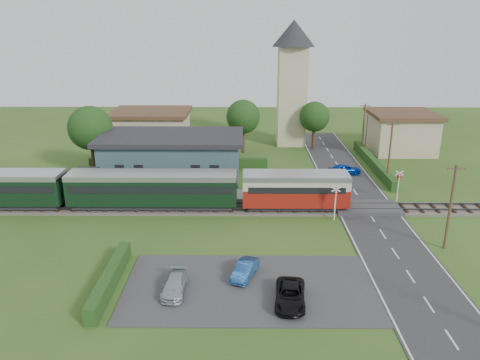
{
  "coord_description": "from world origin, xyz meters",
  "views": [
    {
      "loc": [
        -1.89,
        -39.91,
        17.19
      ],
      "look_at": [
        -2.27,
        4.0,
        2.36
      ],
      "focal_mm": 35.0,
      "sensor_mm": 36.0,
      "label": 1
    }
  ],
  "objects_px": {
    "house_west": "(152,130)",
    "crossing_signal_far": "(399,181)",
    "equipment_hut": "(87,182)",
    "crossing_signal_near": "(335,198)",
    "pedestrian_near": "(226,185)",
    "pedestrian_far": "(122,188)",
    "car_park_silver": "(175,285)",
    "car_park_blue": "(245,270)",
    "car_on_road": "(345,169)",
    "house_east": "(401,132)",
    "car_park_dark": "(290,295)",
    "church_tower": "(292,74)",
    "train": "(120,188)",
    "station_building": "(172,157)"
  },
  "relations": [
    {
      "from": "station_building",
      "to": "house_west",
      "type": "bearing_deg",
      "value": 109.65
    },
    {
      "from": "car_park_silver",
      "to": "pedestrian_near",
      "type": "xyz_separation_m",
      "value": [
        2.73,
        18.31,
        0.71
      ]
    },
    {
      "from": "pedestrian_near",
      "to": "crossing_signal_near",
      "type": "bearing_deg",
      "value": 150.06
    },
    {
      "from": "car_park_blue",
      "to": "house_east",
      "type": "bearing_deg",
      "value": 77.42
    },
    {
      "from": "crossing_signal_far",
      "to": "car_park_silver",
      "type": "bearing_deg",
      "value": -139.58
    },
    {
      "from": "house_west",
      "to": "car_park_silver",
      "type": "bearing_deg",
      "value": -77.24
    },
    {
      "from": "station_building",
      "to": "house_east",
      "type": "bearing_deg",
      "value": 23.44
    },
    {
      "from": "train",
      "to": "car_park_dark",
      "type": "xyz_separation_m",
      "value": [
        14.86,
        -15.93,
        -1.53
      ]
    },
    {
      "from": "equipment_hut",
      "to": "car_park_dark",
      "type": "height_order",
      "value": "equipment_hut"
    },
    {
      "from": "station_building",
      "to": "church_tower",
      "type": "xyz_separation_m",
      "value": [
        15.0,
        17.01,
        7.53
      ]
    },
    {
      "from": "car_on_road",
      "to": "house_east",
      "type": "bearing_deg",
      "value": -56.49
    },
    {
      "from": "house_west",
      "to": "crossing_signal_far",
      "type": "relative_size",
      "value": 3.3
    },
    {
      "from": "crossing_signal_near",
      "to": "pedestrian_far",
      "type": "distance_m",
      "value": 21.17
    },
    {
      "from": "equipment_hut",
      "to": "car_on_road",
      "type": "relative_size",
      "value": 0.67
    },
    {
      "from": "car_on_road",
      "to": "car_park_blue",
      "type": "height_order",
      "value": "car_on_road"
    },
    {
      "from": "church_tower",
      "to": "pedestrian_far",
      "type": "height_order",
      "value": "church_tower"
    },
    {
      "from": "pedestrian_far",
      "to": "car_park_silver",
      "type": "bearing_deg",
      "value": -176.05
    },
    {
      "from": "equipment_hut",
      "to": "pedestrian_far",
      "type": "bearing_deg",
      "value": -11.09
    },
    {
      "from": "church_tower",
      "to": "equipment_hut",
      "type": "bearing_deg",
      "value": -135.25
    },
    {
      "from": "house_west",
      "to": "house_east",
      "type": "xyz_separation_m",
      "value": [
        35.0,
        -1.0,
        0.0
      ]
    },
    {
      "from": "car_on_road",
      "to": "pedestrian_near",
      "type": "xyz_separation_m",
      "value": [
        -13.8,
        -7.36,
        0.61
      ]
    },
    {
      "from": "crossing_signal_near",
      "to": "car_on_road",
      "type": "bearing_deg",
      "value": 74.7
    },
    {
      "from": "crossing_signal_far",
      "to": "car_park_blue",
      "type": "distance_m",
      "value": 21.57
    },
    {
      "from": "car_park_dark",
      "to": "pedestrian_near",
      "type": "distance_m",
      "value": 20.15
    },
    {
      "from": "church_tower",
      "to": "house_east",
      "type": "height_order",
      "value": "church_tower"
    },
    {
      "from": "equipment_hut",
      "to": "car_park_silver",
      "type": "xyz_separation_m",
      "value": [
        11.53,
        -17.9,
        -1.15
      ]
    },
    {
      "from": "house_west",
      "to": "church_tower",
      "type": "bearing_deg",
      "value": 8.53
    },
    {
      "from": "car_park_dark",
      "to": "pedestrian_far",
      "type": "height_order",
      "value": "pedestrian_far"
    },
    {
      "from": "house_east",
      "to": "house_west",
      "type": "bearing_deg",
      "value": 178.36
    },
    {
      "from": "car_on_road",
      "to": "crossing_signal_near",
      "type": "bearing_deg",
      "value": 150.24
    },
    {
      "from": "house_west",
      "to": "pedestrian_near",
      "type": "distance_m",
      "value": 22.47
    },
    {
      "from": "car_park_silver",
      "to": "car_park_dark",
      "type": "xyz_separation_m",
      "value": [
        7.57,
        -1.24,
        0.05
      ]
    },
    {
      "from": "house_east",
      "to": "car_park_dark",
      "type": "relative_size",
      "value": 2.16
    },
    {
      "from": "crossing_signal_near",
      "to": "car_park_silver",
      "type": "distance_m",
      "value": 17.86
    },
    {
      "from": "train",
      "to": "pedestrian_far",
      "type": "relative_size",
      "value": 25.33
    },
    {
      "from": "crossing_signal_near",
      "to": "pedestrian_near",
      "type": "height_order",
      "value": "crossing_signal_near"
    },
    {
      "from": "station_building",
      "to": "pedestrian_near",
      "type": "distance_m",
      "value": 8.37
    },
    {
      "from": "equipment_hut",
      "to": "crossing_signal_near",
      "type": "bearing_deg",
      "value": -12.94
    },
    {
      "from": "station_building",
      "to": "pedestrian_far",
      "type": "xyz_separation_m",
      "value": [
        -4.19,
        -6.54,
        -1.39
      ]
    },
    {
      "from": "house_west",
      "to": "crossing_signal_near",
      "type": "height_order",
      "value": "house_west"
    },
    {
      "from": "car_park_silver",
      "to": "pedestrian_far",
      "type": "bearing_deg",
      "value": 116.13
    },
    {
      "from": "house_east",
      "to": "car_park_blue",
      "type": "height_order",
      "value": "house_east"
    },
    {
      "from": "car_park_blue",
      "to": "crossing_signal_far",
      "type": "bearing_deg",
      "value": 63.93
    },
    {
      "from": "train",
      "to": "pedestrian_near",
      "type": "height_order",
      "value": "train"
    },
    {
      "from": "train",
      "to": "house_west",
      "type": "xyz_separation_m",
      "value": [
        -1.24,
        23.0,
        0.61
      ]
    },
    {
      "from": "car_on_road",
      "to": "pedestrian_far",
      "type": "bearing_deg",
      "value": 94.91
    },
    {
      "from": "house_east",
      "to": "car_park_dark",
      "type": "distance_m",
      "value": 42.43
    },
    {
      "from": "house_east",
      "to": "car_park_silver",
      "type": "bearing_deg",
      "value": -125.8
    },
    {
      "from": "church_tower",
      "to": "car_park_blue",
      "type": "bearing_deg",
      "value": -99.95
    },
    {
      "from": "station_building",
      "to": "crossing_signal_near",
      "type": "xyz_separation_m",
      "value": [
        16.4,
        -11.4,
        -0.55
      ]
    }
  ]
}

